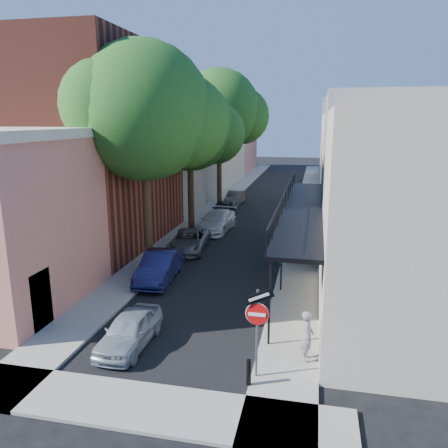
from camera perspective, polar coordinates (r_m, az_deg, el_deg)
The scene contains 19 objects.
ground at distance 13.94m, azimuth -10.21°, elevation -20.05°, with size 160.00×160.00×0.00m, color black.
road_surface at distance 41.65m, azimuth 5.41°, elevation 2.93°, with size 6.00×64.00×0.01m, color black.
sidewalk_left at distance 42.27m, azimuth 0.01°, elevation 3.22°, with size 2.00×64.00×0.12m, color gray.
sidewalk_right at distance 41.38m, azimuth 10.93°, elevation 2.75°, with size 2.00×64.00×0.12m, color gray.
sidewalk_cross at distance 13.15m, azimuth -11.97°, elevation -22.11°, with size 12.00×2.00×0.12m, color gray.
buildings_left at distance 41.91m, azimuth -7.56°, elevation 9.74°, with size 10.10×59.10×12.00m.
buildings_right at distance 40.52m, azimuth 18.33°, elevation 8.32°, with size 9.80×55.00×10.00m.
sign_post at distance 13.02m, azimuth 4.38°, elevation -12.11°, with size 0.89×0.17×2.99m.
bollard at distance 13.37m, azimuth 3.25°, elevation -18.79°, with size 0.14×0.14×0.80m, color black.
oak_near at distance 22.41m, azimuth -9.20°, elevation 13.95°, with size 7.48×6.80×11.42m.
oak_mid at distance 30.01m, azimuth -3.66°, elevation 12.39°, with size 6.60×6.00×10.20m.
oak_far at distance 38.77m, azimuth 0.11°, elevation 14.46°, with size 7.70×7.00×11.90m.
parked_car_a at distance 15.79m, azimuth -12.24°, elevation -13.39°, with size 1.40×3.48×1.18m, color #9EA7AF.
parked_car_b at distance 21.46m, azimuth -8.40°, elevation -5.51°, with size 1.49×4.26×1.40m, color #161845.
parked_car_c at distance 26.03m, azimuth -4.62°, elevation -2.21°, with size 2.01×4.35×1.21m, color slate.
parked_car_d at distance 30.45m, azimuth -0.95°, elevation 0.36°, with size 1.97×4.84×1.41m, color silver.
parked_car_e at distance 35.00m, azimuth -0.18°, elevation 1.98°, with size 1.48×3.68×1.25m, color black.
parked_car_f at distance 40.08m, azimuth 1.41°, elevation 3.43°, with size 1.28×3.67×1.21m, color #645B55.
pedestrian at distance 14.54m, azimuth 10.80°, elevation -14.17°, with size 0.61×0.40×1.68m, color slate.
Camera 1 is at (4.64, -10.67, 7.67)m, focal length 35.00 mm.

